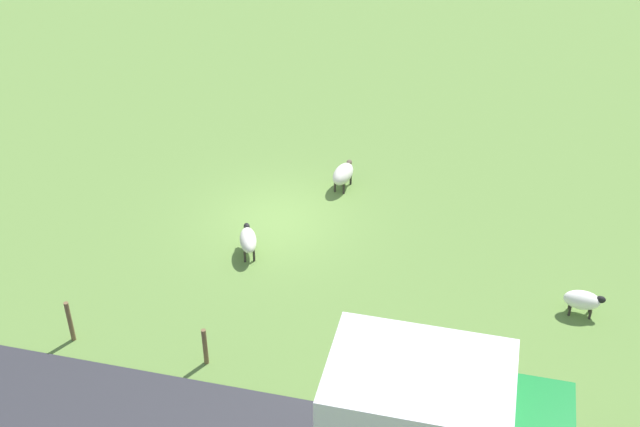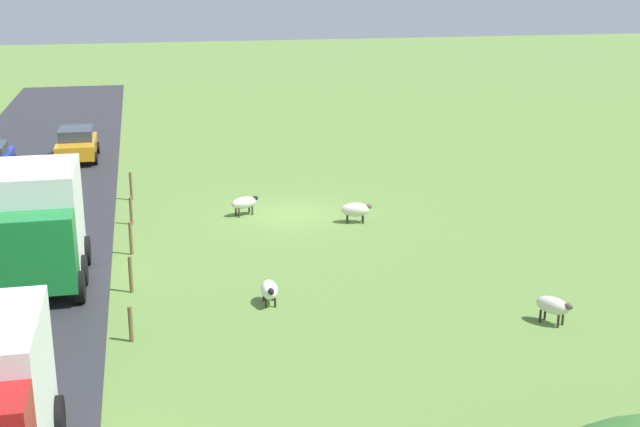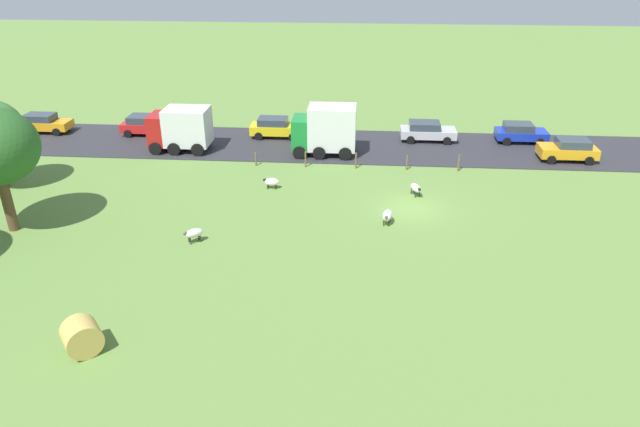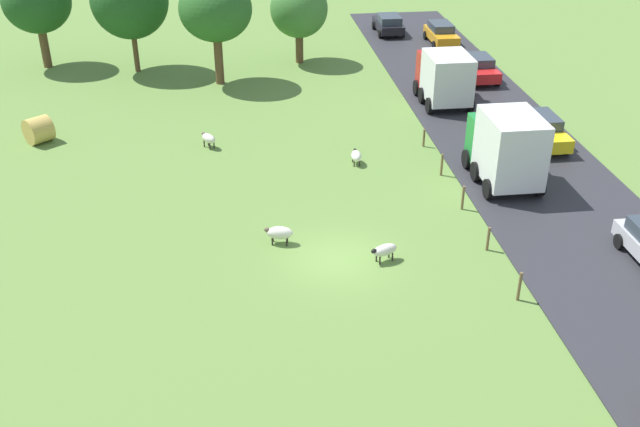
{
  "view_description": "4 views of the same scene",
  "coord_description": "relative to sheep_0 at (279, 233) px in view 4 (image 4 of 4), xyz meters",
  "views": [
    {
      "loc": [
        20.45,
        6.21,
        15.03
      ],
      "look_at": [
        0.2,
        1.4,
        0.6
      ],
      "focal_mm": 47.28,
      "sensor_mm": 36.0,
      "label": 1
    },
    {
      "loc": [
        5.76,
        32.15,
        9.83
      ],
      "look_at": [
        -0.53,
        2.95,
        0.88
      ],
      "focal_mm": 47.02,
      "sensor_mm": 36.0,
      "label": 2
    },
    {
      "loc": [
        -32.35,
        3.19,
        15.23
      ],
      "look_at": [
        -2.26,
        5.49,
        0.51
      ],
      "focal_mm": 32.41,
      "sensor_mm": 36.0,
      "label": 3
    },
    {
      "loc": [
        -3.94,
        -25.48,
        16.5
      ],
      "look_at": [
        -0.33,
        2.99,
        0.56
      ],
      "focal_mm": 41.55,
      "sensor_mm": 36.0,
      "label": 4
    }
  ],
  "objects": [
    {
      "name": "ground_plane",
      "position": [
        2.26,
        -1.59,
        -0.53
      ],
      "size": [
        160.0,
        160.0,
        0.0
      ],
      "primitive_type": "plane",
      "color": "olive"
    },
    {
      "name": "road_strip",
      "position": [
        13.31,
        -1.59,
        -0.5
      ],
      "size": [
        8.0,
        80.0,
        0.06
      ],
      "primitive_type": "cube",
      "color": "#2D2D33",
      "rests_on": "ground_plane"
    },
    {
      "name": "sheep_0",
      "position": [
        0.0,
        0.0,
        0.0
      ],
      "size": [
        1.26,
        0.74,
        0.81
      ],
      "color": "silver",
      "rests_on": "ground_plane"
    },
    {
      "name": "sheep_1",
      "position": [
        -3.04,
        10.55,
        0.02
      ],
      "size": [
        0.97,
        1.11,
        0.8
      ],
      "color": "silver",
      "rests_on": "ground_plane"
    },
    {
      "name": "sheep_2",
      "position": [
        4.59,
        7.46,
        -0.06
      ],
      "size": [
        0.53,
        1.08,
        0.73
      ],
      "color": "white",
      "rests_on": "ground_plane"
    },
    {
      "name": "sheep_3",
      "position": [
        4.15,
        -1.93,
        -0.0
      ],
      "size": [
        1.25,
        0.85,
        0.77
      ],
      "color": "silver",
      "rests_on": "ground_plane"
    },
    {
      "name": "hay_bale_0",
      "position": [
        -12.34,
        12.5,
        0.19
      ],
      "size": [
        1.89,
        1.92,
        1.45
      ],
      "primitive_type": "cylinder",
      "rotation": [
        1.57,
        0.0,
        2.25
      ],
      "color": "tan",
      "rests_on": "ground_plane"
    },
    {
      "name": "tree_0",
      "position": [
        -8.06,
        24.49,
        4.41
      ],
      "size": [
        5.2,
        5.2,
        7.54
      ],
      "color": "brown",
      "rests_on": "ground_plane"
    },
    {
      "name": "tree_1",
      "position": [
        3.44,
        25.13,
        3.31
      ],
      "size": [
        4.06,
        4.06,
        5.88
      ],
      "color": "brown",
      "rests_on": "ground_plane"
    },
    {
      "name": "tree_2",
      "position": [
        -14.52,
        26.3,
        4.08
      ],
      "size": [
        4.65,
        4.65,
        6.83
      ],
      "color": "brown",
      "rests_on": "ground_plane"
    },
    {
      "name": "tree_3",
      "position": [
        -2.33,
        21.21,
        4.39
      ],
      "size": [
        4.72,
        4.72,
        7.04
      ],
      "color": "brown",
      "rests_on": "ground_plane"
    },
    {
      "name": "fence_post_0",
      "position": [
        8.64,
        -5.25,
        0.09
      ],
      "size": [
        0.12,
        0.12,
        1.24
      ],
      "primitive_type": "cylinder",
      "color": "brown",
      "rests_on": "ground_plane"
    },
    {
      "name": "fence_post_1",
      "position": [
        8.64,
        -1.63,
        0.02
      ],
      "size": [
        0.12,
        0.12,
        1.09
      ],
      "primitive_type": "cylinder",
      "color": "brown",
      "rests_on": "ground_plane"
    },
    {
      "name": "fence_post_2",
      "position": [
        8.64,
        1.99,
        0.06
      ],
      "size": [
        0.12,
        0.12,
        1.19
      ],
      "primitive_type": "cylinder",
      "color": "brown",
      "rests_on": "ground_plane"
    },
    {
      "name": "fence_post_3",
      "position": [
        8.64,
        5.61,
        0.05
      ],
      "size": [
        0.12,
        0.12,
        1.17
      ],
      "primitive_type": "cylinder",
      "color": "brown",
      "rests_on": "ground_plane"
    },
    {
      "name": "fence_post_4",
      "position": [
        8.64,
        9.22,
        -0.03
      ],
      "size": [
        0.12,
        0.12,
        1.01
      ],
      "primitive_type": "cylinder",
      "color": "brown",
      "rests_on": "ground_plane"
    },
    {
      "name": "truck_0",
      "position": [
        11.44,
        15.44,
        1.28
      ],
      "size": [
        2.82,
        4.5,
        3.27
      ],
      "color": "#B21919",
      "rests_on": "road_strip"
    },
    {
      "name": "truck_1",
      "position": [
        11.39,
        4.34,
        1.45
      ],
      "size": [
        2.81,
        4.71,
        3.68
      ],
      "color": "#197F33",
      "rests_on": "road_strip"
    },
    {
      "name": "car_0",
      "position": [
        15.06,
        8.68,
        0.36
      ],
      "size": [
        2.06,
        4.27,
        1.6
      ],
      "color": "yellow",
      "rests_on": "road_strip"
    },
    {
      "name": "car_2",
      "position": [
        14.97,
        19.59,
        0.35
      ],
      "size": [
        2.21,
        3.95,
        1.58
      ],
      "color": "red",
      "rests_on": "road_strip"
    },
    {
      "name": "car_3",
      "position": [
        14.84,
        28.33,
        0.33
      ],
      "size": [
        2.01,
        4.29,
        1.55
      ],
      "color": "orange",
      "rests_on": "road_strip"
    },
    {
      "name": "car_4",
      "position": [
        11.38,
        31.69,
        0.32
      ],
      "size": [
        2.1,
        4.11,
        1.51
      ],
      "color": "black",
      "rests_on": "road_strip"
    }
  ]
}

